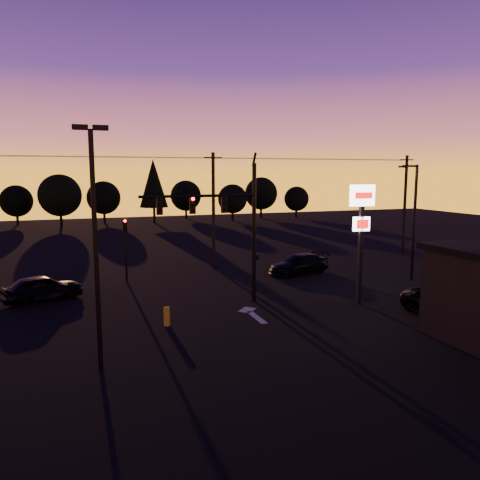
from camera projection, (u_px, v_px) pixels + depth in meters
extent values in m
plane|color=black|center=(255.00, 324.00, 23.20)|extent=(120.00, 120.00, 0.00)
cube|color=beige|center=(257.00, 317.00, 24.30)|extent=(0.35, 2.20, 0.01)
cube|color=beige|center=(247.00, 310.00, 25.61)|extent=(1.20, 1.20, 0.01)
cylinder|color=black|center=(254.00, 233.00, 26.86)|extent=(0.24, 0.24, 8.00)
cylinder|color=black|center=(254.00, 159.00, 26.26)|extent=(0.14, 0.52, 0.76)
cylinder|color=black|center=(199.00, 196.00, 25.47)|extent=(6.50, 0.16, 0.16)
cube|color=black|center=(224.00, 204.00, 26.02)|extent=(0.32, 0.22, 0.95)
sphere|color=black|center=(225.00, 198.00, 25.85)|extent=(0.18, 0.18, 0.18)
sphere|color=black|center=(225.00, 204.00, 25.90)|extent=(0.18, 0.18, 0.18)
sphere|color=black|center=(225.00, 209.00, 25.94)|extent=(0.18, 0.18, 0.18)
cube|color=black|center=(193.00, 205.00, 25.43)|extent=(0.32, 0.22, 0.95)
sphere|color=#FF0705|center=(193.00, 199.00, 25.26)|extent=(0.18, 0.18, 0.18)
sphere|color=black|center=(193.00, 204.00, 25.30)|extent=(0.18, 0.18, 0.18)
sphere|color=black|center=(193.00, 210.00, 25.34)|extent=(0.18, 0.18, 0.18)
cube|color=black|center=(159.00, 206.00, 24.83)|extent=(0.32, 0.22, 0.95)
sphere|color=black|center=(160.00, 200.00, 24.66)|extent=(0.18, 0.18, 0.18)
sphere|color=black|center=(160.00, 205.00, 24.71)|extent=(0.18, 0.18, 0.18)
sphere|color=black|center=(160.00, 211.00, 24.75)|extent=(0.18, 0.18, 0.18)
cube|color=black|center=(257.00, 257.00, 27.12)|extent=(0.22, 0.18, 0.28)
cylinder|color=black|center=(126.00, 256.00, 32.02)|extent=(0.14, 0.14, 3.60)
cube|color=black|center=(125.00, 226.00, 31.72)|extent=(0.30, 0.20, 0.90)
sphere|color=#FF0705|center=(125.00, 221.00, 31.57)|extent=(0.18, 0.18, 0.18)
sphere|color=black|center=(125.00, 225.00, 31.61)|extent=(0.18, 0.18, 0.18)
sphere|color=black|center=(125.00, 229.00, 31.65)|extent=(0.18, 0.18, 0.18)
cube|color=black|center=(96.00, 253.00, 17.28)|extent=(0.18, 0.18, 9.00)
cube|color=black|center=(80.00, 127.00, 16.52)|extent=(0.55, 0.30, 0.18)
cube|color=black|center=(100.00, 128.00, 16.75)|extent=(0.55, 0.30, 0.18)
cube|color=black|center=(360.00, 248.00, 26.46)|extent=(0.22, 0.22, 6.40)
cube|color=white|center=(362.00, 195.00, 26.03)|extent=(1.50, 0.25, 1.20)
cube|color=red|center=(364.00, 196.00, 25.90)|extent=(1.10, 0.02, 0.35)
cube|color=white|center=(361.00, 224.00, 26.26)|extent=(1.00, 0.22, 0.80)
cube|color=red|center=(363.00, 224.00, 26.14)|extent=(0.75, 0.02, 0.50)
cylinder|color=black|center=(414.00, 223.00, 32.39)|extent=(0.20, 0.20, 8.00)
cylinder|color=black|center=(410.00, 166.00, 31.64)|extent=(1.20, 0.14, 0.14)
cube|color=black|center=(403.00, 167.00, 31.45)|extent=(0.50, 0.22, 0.14)
plane|color=#FFB759|center=(403.00, 168.00, 31.46)|extent=(0.35, 0.35, 0.00)
cylinder|color=black|center=(213.00, 211.00, 36.29)|extent=(0.26, 0.26, 9.00)
cube|color=black|center=(213.00, 158.00, 35.70)|extent=(1.40, 0.10, 0.10)
cylinder|color=black|center=(405.00, 206.00, 42.23)|extent=(0.26, 0.26, 9.00)
cube|color=black|center=(407.00, 160.00, 41.65)|extent=(1.40, 0.10, 0.10)
cylinder|color=black|center=(90.00, 157.00, 32.17)|extent=(18.00, 0.02, 0.02)
cylinder|color=black|center=(90.00, 156.00, 32.73)|extent=(18.00, 0.02, 0.02)
cylinder|color=black|center=(89.00, 157.00, 33.29)|extent=(18.00, 0.02, 0.02)
cylinder|color=black|center=(321.00, 159.00, 38.12)|extent=(18.00, 0.02, 0.02)
cylinder|color=black|center=(317.00, 159.00, 38.68)|extent=(18.00, 0.02, 0.02)
cylinder|color=black|center=(314.00, 160.00, 39.24)|extent=(18.00, 0.02, 0.02)
cube|color=black|center=(453.00, 298.00, 22.73)|extent=(2.20, 0.05, 1.60)
cylinder|color=gold|center=(167.00, 316.00, 22.91)|extent=(0.31, 0.31, 0.94)
cylinder|color=black|center=(18.00, 220.00, 67.26)|extent=(0.36, 0.36, 1.38)
sphere|color=black|center=(16.00, 201.00, 66.87)|extent=(4.54, 4.54, 4.54)
cylinder|color=black|center=(61.00, 221.00, 64.56)|extent=(0.36, 0.36, 1.75)
sphere|color=black|center=(60.00, 195.00, 64.06)|extent=(5.77, 5.78, 5.78)
cylinder|color=black|center=(105.00, 218.00, 70.29)|extent=(0.36, 0.36, 1.50)
sphere|color=black|center=(104.00, 198.00, 69.86)|extent=(4.95, 4.95, 4.95)
cylinder|color=black|center=(154.00, 215.00, 69.74)|extent=(0.36, 0.36, 2.38)
cone|color=black|center=(153.00, 183.00, 69.06)|extent=(4.18, 4.18, 7.12)
cylinder|color=black|center=(186.00, 214.00, 76.45)|extent=(0.36, 0.36, 1.50)
sphere|color=black|center=(186.00, 196.00, 76.02)|extent=(4.95, 4.95, 4.95)
cylinder|color=black|center=(233.00, 217.00, 72.85)|extent=(0.36, 0.36, 1.38)
sphere|color=black|center=(233.00, 199.00, 72.45)|extent=(4.54, 4.54, 4.54)
cylinder|color=black|center=(261.00, 213.00, 77.61)|extent=(0.36, 0.36, 1.62)
sphere|color=black|center=(261.00, 193.00, 77.15)|extent=(5.36, 5.36, 5.36)
cylinder|color=black|center=(296.00, 214.00, 78.69)|extent=(0.36, 0.36, 1.25)
sphere|color=black|center=(296.00, 199.00, 78.33)|extent=(4.12, 4.12, 4.12)
imported|color=black|center=(42.00, 288.00, 27.40)|extent=(4.85, 3.30, 1.53)
imported|color=black|center=(299.00, 264.00, 34.76)|extent=(5.30, 3.30, 1.43)
imported|color=black|center=(449.00, 302.00, 24.84)|extent=(4.35, 5.26, 1.33)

